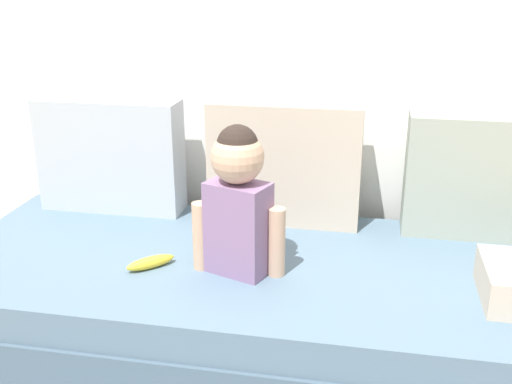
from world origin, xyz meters
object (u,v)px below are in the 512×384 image
(throw_pillow_left, at_px, (111,155))
(toddler, at_px, (238,197))
(throw_pillow_right, at_px, (478,177))
(banana, at_px, (151,262))
(throw_pillow_center, at_px, (285,163))
(couch, at_px, (267,309))

(throw_pillow_left, bearing_deg, toddler, -36.16)
(toddler, bearing_deg, throw_pillow_left, 143.84)
(throw_pillow_right, bearing_deg, banana, -155.51)
(throw_pillow_center, distance_m, toddler, 0.47)
(throw_pillow_right, distance_m, toddler, 0.93)
(couch, xyz_separation_m, throw_pillow_left, (-0.72, 0.37, 0.42))
(throw_pillow_right, xyz_separation_m, banana, (-1.10, -0.50, -0.21))
(couch, distance_m, toddler, 0.47)
(couch, relative_size, throw_pillow_right, 4.43)
(couch, xyz_separation_m, toddler, (-0.08, -0.09, 0.45))
(couch, xyz_separation_m, banana, (-0.38, -0.13, 0.21))
(throw_pillow_left, xyz_separation_m, toddler, (0.64, -0.47, 0.03))
(couch, bearing_deg, throw_pillow_left, 152.52)
(throw_pillow_left, height_order, toddler, toddler)
(throw_pillow_left, relative_size, toddler, 1.18)
(throw_pillow_right, relative_size, banana, 3.08)
(throw_pillow_left, bearing_deg, banana, -55.67)
(throw_pillow_right, distance_m, banana, 1.22)
(throw_pillow_center, xyz_separation_m, throw_pillow_right, (0.72, 0.00, -0.01))
(throw_pillow_left, distance_m, banana, 0.64)
(throw_pillow_left, distance_m, toddler, 0.79)
(throw_pillow_left, bearing_deg, throw_pillow_center, 0.00)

